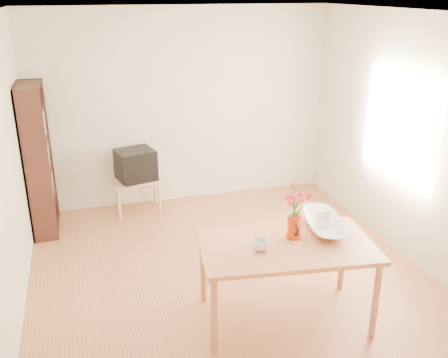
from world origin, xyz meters
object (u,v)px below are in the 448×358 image
object	(u,v)px
pitcher	(294,228)
television	(136,164)
mug	(261,245)
bowl	(325,204)
table	(286,252)

from	to	relation	value
pitcher	television	world-z (taller)	pitcher
mug	television	bearing A→B (deg)	-103.54
bowl	table	bearing A→B (deg)	-154.77
table	television	distance (m)	2.86
table	bowl	bearing A→B (deg)	32.51
bowl	mug	bearing A→B (deg)	-160.52
table	television	xyz separation A→B (m)	(-0.96, 2.70, -0.01)
mug	pitcher	bearing A→B (deg)	172.77
bowl	television	xyz separation A→B (m)	(-1.41, 2.49, -0.31)
mug	television	distance (m)	2.83
pitcher	television	bearing A→B (deg)	121.23
pitcher	bowl	distance (m)	0.39
pitcher	mug	bearing A→B (deg)	-150.23
pitcher	bowl	bearing A→B (deg)	27.03
pitcher	television	distance (m)	2.81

